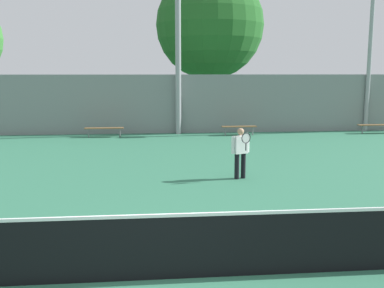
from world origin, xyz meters
name	(u,v)px	position (x,y,z in m)	size (l,w,h in m)	color
ground_plane	(155,279)	(0.00, 0.00, 0.00)	(100.00, 100.00, 0.00)	#337556
tennis_net	(154,247)	(0.00, 0.00, 0.53)	(12.21, 0.09, 1.03)	#99999E
tennis_player	(241,150)	(2.63, 6.37, 0.86)	(0.58, 0.50, 1.51)	black
bench_courtside_near	(239,127)	(4.48, 15.58, 0.42)	(1.75, 0.40, 0.46)	brown
bench_courtside_far	(104,129)	(-2.21, 15.58, 0.42)	(1.88, 0.40, 0.46)	brown
bench_adjacent_court	(379,125)	(11.83, 15.58, 0.42)	(2.19, 0.40, 0.46)	brown
light_pole_near_left	(371,32)	(11.61, 16.58, 5.21)	(0.90, 0.60, 8.31)	#939399
light_pole_far_right	(178,22)	(1.48, 16.41, 5.58)	(0.90, 0.60, 9.84)	#939399
back_fence	(149,104)	(0.00, 16.72, 1.51)	(33.49, 0.06, 3.02)	gray
tree_green_tall	(210,25)	(3.67, 20.71, 5.89)	(6.37, 6.37, 9.09)	brown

